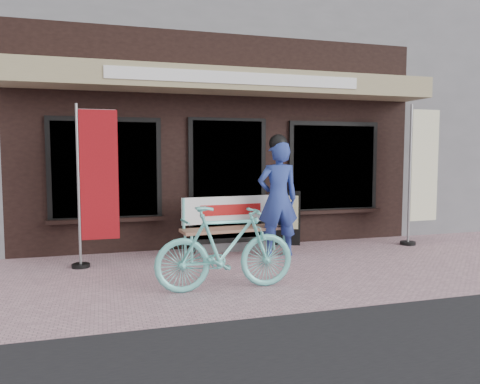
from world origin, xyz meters
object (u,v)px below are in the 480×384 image
object	(u,v)px
bench	(233,221)
person	(278,196)
nobori_red	(96,184)
nobori_cream	(422,173)
menu_stand	(287,217)
bicycle	(225,248)

from	to	relation	value
bench	person	size ratio (longest dim) A/B	0.91
nobori_red	nobori_cream	size ratio (longest dim) A/B	0.94
menu_stand	person	bearing A→B (deg)	-99.42
nobori_cream	menu_stand	xyz separation A→B (m)	(-2.31, 0.58, -0.77)
bench	bicycle	distance (m)	1.90
bench	person	xyz separation A→B (m)	(0.66, -0.24, 0.39)
person	nobori_cream	size ratio (longest dim) A/B	0.78
person	nobori_red	xyz separation A→B (m)	(-2.71, 0.05, 0.25)
bench	nobori_red	world-z (taller)	nobori_red
nobori_red	menu_stand	size ratio (longest dim) A/B	2.40
nobori_red	nobori_cream	world-z (taller)	nobori_cream
person	menu_stand	distance (m)	0.98
bench	menu_stand	xyz separation A→B (m)	(1.11, 0.50, -0.05)
bench	nobori_red	size ratio (longest dim) A/B	0.76
person	nobori_cream	bearing A→B (deg)	5.34
bicycle	nobori_red	xyz separation A→B (m)	(-1.45, 1.62, 0.68)
bicycle	menu_stand	distance (m)	2.87
person	menu_stand	bearing A→B (deg)	60.60
nobori_red	bench	bearing A→B (deg)	5.19
nobori_cream	menu_stand	world-z (taller)	nobori_cream
bench	nobori_cream	distance (m)	3.49
bicycle	menu_stand	size ratio (longest dim) A/B	1.74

